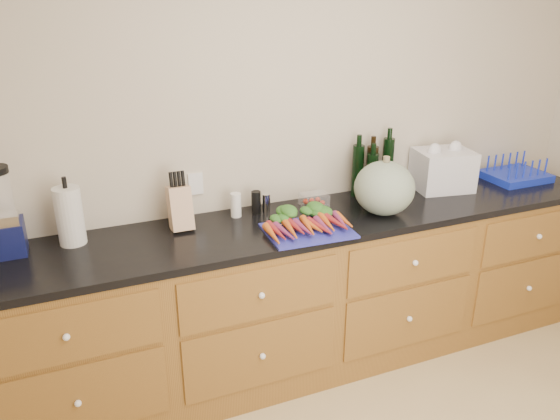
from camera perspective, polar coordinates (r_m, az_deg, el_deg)
name	(u,v)px	position (r m, az deg, el deg)	size (l,w,h in m)	color
wall_back	(294,140)	(3.19, 1.43, 7.34)	(4.10, 0.05, 2.60)	beige
cabinets	(315,294)	(3.24, 3.67, -8.76)	(3.60, 0.64, 0.90)	brown
countertop	(317,220)	(3.03, 3.85, -1.09)	(3.64, 0.62, 0.04)	black
cutting_board	(308,231)	(2.84, 2.94, -2.17)	(0.44, 0.33, 0.01)	#262999
carrots	(305,223)	(2.86, 2.65, -1.35)	(0.45, 0.31, 0.06)	#D35A18
squash	(384,188)	(3.07, 10.85, 2.26)	(0.34, 0.34, 0.30)	slate
blender_appliance	(2,217)	(2.84, -27.08, -0.66)	(0.17, 0.17, 0.43)	#0E1242
paper_towel	(70,216)	(2.84, -21.13, -0.60)	(0.13, 0.13, 0.29)	silver
knife_block	(180,208)	(2.89, -10.40, 0.22)	(0.11, 0.11, 0.23)	tan
grinder_salt	(236,205)	(3.01, -4.63, 0.52)	(0.06, 0.06, 0.14)	silver
grinder_pepper	(256,202)	(3.05, -2.51, 0.80)	(0.05, 0.05, 0.13)	black
canister_chrome	(266,203)	(3.07, -1.46, 0.75)	(0.05, 0.05, 0.11)	silver
tomato_box	(314,199)	(3.18, 3.57, 1.11)	(0.15, 0.12, 0.07)	white
bottles	(372,170)	(3.36, 9.64, 4.14)	(0.28, 0.14, 0.34)	black
grocery_bag	(443,170)	(3.56, 16.63, 4.04)	(0.34, 0.27, 0.25)	white
dish_rack	(515,174)	(3.93, 23.37, 3.48)	(0.38, 0.31, 0.15)	#1529BB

